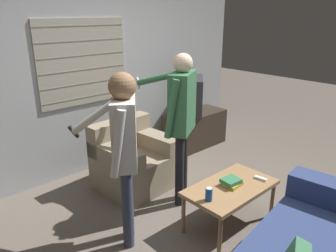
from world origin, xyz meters
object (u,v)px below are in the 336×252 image
object	(u,v)px
person_right_standing	(181,112)
spare_remote	(261,178)
book_stack	(232,182)
soda_can	(209,194)
tv	(196,95)
floor_fan	(162,149)
coffee_table	(231,190)
person_left_standing	(124,141)
armchair_beige	(134,161)

from	to	relation	value
person_right_standing	spare_remote	distance (m)	1.07
book_stack	soda_can	world-z (taller)	soda_can
tv	floor_fan	bearing A→B (deg)	-33.34
coffee_table	tv	bearing A→B (deg)	52.73
person_left_standing	tv	bearing A→B (deg)	-24.34
tv	person_right_standing	world-z (taller)	person_right_standing
armchair_beige	floor_fan	world-z (taller)	armchair_beige
armchair_beige	soda_can	world-z (taller)	armchair_beige
person_left_standing	person_right_standing	size ratio (longest dim) A/B	0.96
armchair_beige	spare_remote	xyz separation A→B (m)	(0.54, -1.44, 0.13)
person_left_standing	book_stack	xyz separation A→B (m)	(0.92, -0.49, -0.54)
tv	book_stack	xyz separation A→B (m)	(-1.27, -1.68, -0.35)
person_left_standing	soda_can	xyz separation A→B (m)	(0.55, -0.52, -0.52)
coffee_table	book_stack	xyz separation A→B (m)	(0.01, 0.00, 0.08)
book_stack	tv	bearing A→B (deg)	52.96
spare_remote	floor_fan	xyz separation A→B (m)	(0.12, 1.67, -0.24)
tv	spare_remote	world-z (taller)	tv
person_left_standing	person_right_standing	bearing A→B (deg)	-41.76
book_stack	soda_can	size ratio (longest dim) A/B	1.60
person_right_standing	book_stack	bearing A→B (deg)	-115.37
coffee_table	spare_remote	bearing A→B (deg)	-20.73
armchair_beige	tv	bearing A→B (deg)	-171.18
coffee_table	book_stack	world-z (taller)	book_stack
floor_fan	coffee_table	bearing A→B (deg)	-106.37
person_left_standing	soda_can	distance (m)	0.91
armchair_beige	floor_fan	size ratio (longest dim) A/B	2.09
book_stack	spare_remote	bearing A→B (deg)	-21.56
soda_can	spare_remote	world-z (taller)	soda_can
person_left_standing	book_stack	distance (m)	1.17
tv	soda_can	bearing A→B (deg)	3.45
book_stack	floor_fan	size ratio (longest dim) A/B	0.45
tv	person_right_standing	xyz separation A→B (m)	(-1.33, -1.02, 0.23)
coffee_table	person_right_standing	size ratio (longest dim) A/B	0.56
soda_can	spare_remote	size ratio (longest dim) A/B	0.94
person_left_standing	armchair_beige	bearing A→B (deg)	-3.04
spare_remote	armchair_beige	bearing A→B (deg)	102.69
armchair_beige	soda_can	xyz separation A→B (m)	(-0.15, -1.34, 0.18)
book_stack	soda_can	xyz separation A→B (m)	(-0.37, -0.02, 0.03)
person_right_standing	soda_can	xyz separation A→B (m)	(-0.31, -0.68, -0.56)
person_left_standing	book_stack	world-z (taller)	person_left_standing
person_left_standing	floor_fan	size ratio (longest dim) A/B	3.64
floor_fan	person_left_standing	bearing A→B (deg)	-142.28
tv	armchair_beige	bearing A→B (deg)	-28.95
person_right_standing	spare_remote	bearing A→B (deg)	-94.87
book_stack	person_left_standing	bearing A→B (deg)	151.69
floor_fan	soda_can	bearing A→B (deg)	-117.42
tv	floor_fan	size ratio (longest dim) A/B	1.41
soda_can	armchair_beige	bearing A→B (deg)	83.62
coffee_table	soda_can	distance (m)	0.38
person_left_standing	floor_fan	xyz separation A→B (m)	(1.36, 1.05, -0.80)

